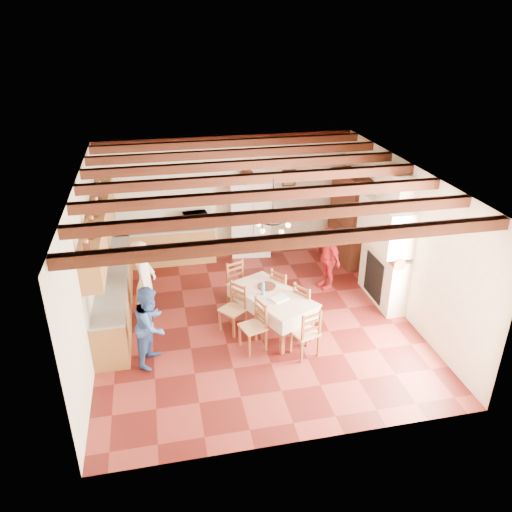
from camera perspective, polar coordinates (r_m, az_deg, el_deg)
The scene contains 31 objects.
floor at distance 10.08m, azimuth -0.21°, elevation -7.24°, with size 6.00×6.50×0.02m, color #4B110F.
ceiling at distance 8.79m, azimuth -0.24°, elevation 9.45°, with size 6.00×6.50×0.02m, color beige.
wall_back at distance 12.31m, azimuth -3.32°, elevation 6.93°, with size 6.00×0.02×3.00m, color beige.
wall_front at distance 6.63m, azimuth 5.62°, elevation -11.41°, with size 6.00×0.02×3.00m, color beige.
wall_left at distance 9.27m, azimuth -18.76°, elevation -1.15°, with size 0.02×6.50×3.00m, color beige.
wall_right at distance 10.32m, azimuth 16.39°, elevation 2.00°, with size 0.02×6.50×3.00m, color beige.
ceiling_beams at distance 8.82m, azimuth -0.24°, elevation 8.83°, with size 6.00×6.30×0.16m, color #33160F, non-canonical shape.
lower_cabinets_left at distance 10.65m, azimuth -15.81°, elevation -3.60°, with size 0.60×4.30×0.86m, color brown.
lower_cabinets_back at distance 12.30m, azimuth -10.12°, elevation 1.17°, with size 2.30×0.60×0.86m, color brown.
countertop_left at distance 10.44m, azimuth -16.10°, elevation -1.45°, with size 0.62×4.30×0.04m, color gray.
countertop_back at distance 12.12m, azimuth -10.28°, elevation 3.10°, with size 2.34×0.62×0.04m, color gray.
backsplash_left at distance 10.33m, azimuth -17.88°, elevation -0.01°, with size 0.03×4.30×0.60m, color beige.
backsplash_back at distance 12.27m, azimuth -10.46°, elevation 4.98°, with size 2.30×0.03×0.60m, color beige.
upper_cabinets at distance 10.06m, azimuth -17.48°, elevation 3.40°, with size 0.35×4.20×0.70m, color brown.
fireplace at distance 10.39m, azimuth 14.41°, elevation 1.81°, with size 0.56×1.60×2.80m, color beige, non-canonical shape.
wall_picture at distance 12.48m, azimuth 3.78°, elevation 8.88°, with size 0.34×0.03×0.42m, color #321D18.
refrigerator at distance 12.45m, azimuth -0.65°, elevation 4.59°, with size 0.97×0.80×1.93m, color silver.
hutch at distance 12.11m, azimuth 10.58°, elevation 4.22°, with size 0.51×1.22×2.22m, color #3C1C10, non-canonical shape.
dining_table at distance 9.47m, azimuth 1.81°, elevation -4.82°, with size 1.51×1.92×0.75m.
chandelier at distance 8.76m, azimuth 1.95°, elevation 4.12°, with size 0.47×0.47×0.03m, color black.
chair_left_near at distance 9.00m, azimuth -0.38°, elevation -8.02°, with size 0.42×0.40×0.96m, color brown, non-canonical shape.
chair_left_far at distance 9.49m, azimuth -2.70°, elevation -6.05°, with size 0.42×0.40×0.96m, color brown, non-canonical shape.
chair_right_near at distance 9.67m, azimuth 5.83°, elevation -5.52°, with size 0.42×0.40×0.96m, color brown, non-canonical shape.
chair_right_far at distance 10.12m, azimuth 3.13°, elevation -3.86°, with size 0.42×0.40×0.96m, color brown, non-canonical shape.
chair_end_near at distance 8.90m, azimuth 5.64°, elevation -8.61°, with size 0.42×0.40×0.96m, color brown, non-canonical shape.
chair_end_far at distance 10.29m, azimuth -1.90°, elevation -3.31°, with size 0.42×0.40×0.96m, color brown, non-canonical shape.
person_man at distance 9.81m, azimuth -12.55°, elevation -2.95°, with size 0.63×0.42×1.74m, color white.
person_woman_blue at distance 8.75m, azimuth -11.89°, elevation -7.75°, with size 0.71×0.56×1.47m, color #33559F.
person_woman_red at distance 10.98m, azimuth 8.14°, elevation -0.20°, with size 0.84×0.35×1.43m, color red.
microwave at distance 12.09m, azimuth -6.93°, elevation 4.18°, with size 0.57×0.39×0.32m, color silver.
fridge_vase at distance 12.07m, azimuth -1.09°, elevation 9.58°, with size 0.32×0.32×0.33m, color #3C1C10.
Camera 1 is at (-1.70, -8.25, 5.51)m, focal length 35.00 mm.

